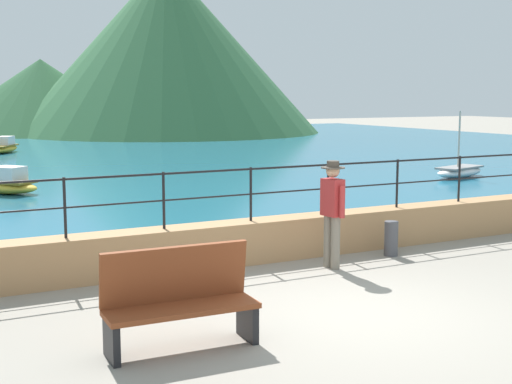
{
  "coord_description": "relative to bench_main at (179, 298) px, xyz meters",
  "views": [
    {
      "loc": [
        -5.27,
        -7.15,
        2.81
      ],
      "look_at": [
        0.36,
        3.7,
        1.1
      ],
      "focal_mm": 49.46,
      "sensor_mm": 36.0,
      "label": 1
    }
  ],
  "objects": [
    {
      "name": "person_walking",
      "position": [
        3.51,
        2.23,
        0.42
      ],
      "size": [
        0.38,
        0.57,
        1.75
      ],
      "color": "slate",
      "rests_on": "ground"
    },
    {
      "name": "bench_main",
      "position": [
        0.0,
        0.0,
        0.0
      ],
      "size": [
        1.72,
        0.62,
        1.13
      ],
      "color": "brown",
      "rests_on": "ground"
    },
    {
      "name": "boat_0",
      "position": [
        -0.03,
        13.3,
        -0.23
      ],
      "size": [
        2.16,
        2.34,
        0.76
      ],
      "color": "gold",
      "rests_on": "lake_water"
    },
    {
      "name": "ground_plane",
      "position": [
        2.54,
        0.03,
        -0.56
      ],
      "size": [
        120.0,
        120.0,
        0.0
      ],
      "primitive_type": "plane",
      "color": "gray"
    },
    {
      "name": "hill_main",
      "position": [
        15.05,
        40.89,
        5.45
      ],
      "size": [
        21.72,
        21.72,
        12.02
      ],
      "primitive_type": "cone",
      "color": "#33663D",
      "rests_on": "ground"
    },
    {
      "name": "promenade_wall",
      "position": [
        2.54,
        3.23,
        -0.21
      ],
      "size": [
        20.0,
        0.56,
        0.7
      ],
      "primitive_type": "cube",
      "color": "tan",
      "rests_on": "ground"
    },
    {
      "name": "lake_water",
      "position": [
        2.54,
        25.87,
        -0.53
      ],
      "size": [
        64.0,
        44.32,
        0.06
      ],
      "primitive_type": "cube",
      "color": "#236B89",
      "rests_on": "ground"
    },
    {
      "name": "boat_7",
      "position": [
        1.95,
        27.57,
        -0.23
      ],
      "size": [
        1.96,
        2.43,
        0.76
      ],
      "color": "gold",
      "rests_on": "lake_water"
    },
    {
      "name": "boat_1",
      "position": [
        13.93,
        10.35,
        -0.3
      ],
      "size": [
        2.46,
        1.52,
        2.19
      ],
      "color": "white",
      "rests_on": "lake_water"
    },
    {
      "name": "railing",
      "position": [
        2.54,
        3.23,
        0.76
      ],
      "size": [
        18.44,
        0.04,
        0.9
      ],
      "color": "black",
      "rests_on": "promenade_wall"
    },
    {
      "name": "bollard",
      "position": [
        4.92,
        2.49,
        -0.26
      ],
      "size": [
        0.24,
        0.24,
        0.61
      ],
      "primitive_type": "cylinder",
      "color": "#4C4C51",
      "rests_on": "ground"
    },
    {
      "name": "hill_secondary",
      "position": [
        7.06,
        45.09,
        2.07
      ],
      "size": [
        15.54,
        15.54,
        5.25
      ],
      "primitive_type": "cone",
      "color": "#285633",
      "rests_on": "ground"
    }
  ]
}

